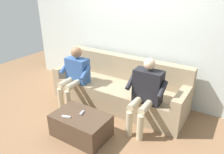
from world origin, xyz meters
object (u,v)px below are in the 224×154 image
Objects in this scene: coffee_table at (81,125)px; remote_gray at (82,113)px; person_left_seated at (146,91)px; remote_white at (66,117)px; person_right_seated at (75,73)px; couch at (120,89)px.

remote_gray is (0.01, -0.05, 0.19)m from coffee_table.
person_left_seated is (-0.70, -0.72, 0.46)m from coffee_table.
remote_gray is 0.90× the size of remote_white.
person_left_seated reaches higher than person_right_seated.
couch is at bearing -31.26° from person_left_seated.
remote_white is at bearing 45.23° from coffee_table.
person_right_seated is at bearing -148.12° from remote_gray.
couch reaches higher than remote_gray.
remote_white is at bearing -47.88° from remote_gray.
remote_gray reaches higher than coffee_table.
coffee_table is at bearing 90.00° from couch.
person_left_seated is 1.25m from remote_white.
coffee_table is 1.11m from person_left_seated.
person_right_seated reaches higher than remote_gray.
person_left_seated is at bearing 26.73° from remote_white.
person_right_seated is at bearing 31.82° from couch.
person_right_seated reaches higher than couch.
person_left_seated is at bearing -134.20° from coffee_table.
remote_gray reaches higher than remote_white.
couch is 19.46× the size of remote_white.
remote_gray is (0.01, 1.10, 0.06)m from couch.
remote_white is at bearing 83.56° from couch.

